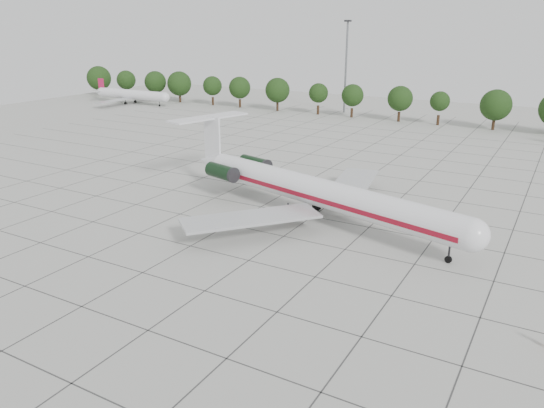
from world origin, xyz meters
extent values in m
plane|color=#B0B0A9|center=(0.00, 0.00, 0.00)|extent=(260.00, 260.00, 0.00)
cube|color=#383838|center=(0.00, 15.00, 0.01)|extent=(170.00, 170.00, 0.02)
cylinder|color=silver|center=(1.89, 6.90, 3.89)|extent=(39.51, 14.12, 3.66)
sphere|color=silver|center=(21.16, 1.61, 3.89)|extent=(3.66, 3.66, 3.66)
cone|color=silver|center=(-20.05, 12.93, 3.89)|extent=(6.32, 5.00, 3.66)
cube|color=maroon|center=(2.38, 8.69, 3.61)|extent=(37.48, 10.36, 0.61)
cube|color=maroon|center=(1.40, 5.11, 3.61)|extent=(37.48, 10.36, 0.61)
cube|color=#B7BABC|center=(1.86, 17.27, 2.39)|extent=(7.82, 17.27, 0.33)
cube|color=#B7BABC|center=(-3.43, -2.00, 2.39)|extent=(14.68, 15.99, 0.33)
cube|color=black|center=(-12.97, 13.58, 4.22)|extent=(2.74, 2.04, 0.28)
cylinder|color=black|center=(-12.76, 14.33, 4.22)|extent=(5.70, 3.45, 2.11)
cube|color=black|center=(-14.29, 8.76, 4.22)|extent=(2.74, 2.04, 0.28)
cylinder|color=black|center=(-14.50, 8.01, 4.22)|extent=(5.70, 3.45, 2.11)
cube|color=silver|center=(-19.52, 12.79, 7.77)|extent=(3.51, 1.24, 6.66)
cube|color=silver|center=(-20.26, 12.99, 10.88)|extent=(6.74, 13.73, 0.24)
cylinder|color=black|center=(19.02, 2.19, 1.05)|extent=(0.27, 0.27, 2.11)
cylinder|color=black|center=(19.02, 2.19, 0.39)|extent=(0.83, 0.51, 0.78)
cylinder|color=black|center=(-0.55, 10.57, 1.44)|extent=(0.33, 0.33, 2.00)
cylinder|color=black|center=(-0.55, 10.57, 0.56)|extent=(1.25, 0.94, 1.11)
cylinder|color=black|center=(-2.08, 5.00, 1.44)|extent=(0.33, 0.33, 2.00)
cylinder|color=black|center=(-2.08, 5.00, 0.56)|extent=(1.25, 0.94, 1.11)
cylinder|color=silver|center=(-95.59, 74.31, 3.00)|extent=(27.20, 3.00, 3.00)
cube|color=#B7BABC|center=(-96.59, 74.31, 1.80)|extent=(3.50, 27.20, 0.25)
cube|color=#B01241|center=(-109.03, 74.31, 5.60)|extent=(2.40, 0.25, 3.60)
cylinder|color=black|center=(-96.59, 76.51, 0.40)|extent=(0.80, 0.45, 0.80)
cylinder|color=black|center=(-96.59, 72.11, 0.40)|extent=(0.80, 0.45, 0.80)
cylinder|color=#332114|center=(-121.40, 85.00, 1.25)|extent=(0.70, 0.70, 2.50)
sphere|color=black|center=(-121.40, 85.00, 6.00)|extent=(8.44, 8.44, 8.44)
cylinder|color=#332114|center=(-108.21, 85.00, 1.25)|extent=(0.70, 0.70, 2.50)
sphere|color=black|center=(-108.21, 85.00, 6.00)|extent=(6.44, 6.44, 6.44)
cylinder|color=#332114|center=(-95.02, 85.00, 1.25)|extent=(0.70, 0.70, 2.50)
sphere|color=black|center=(-95.02, 85.00, 6.00)|extent=(7.14, 7.14, 7.14)
cylinder|color=#332114|center=(-84.83, 85.00, 1.25)|extent=(0.70, 0.70, 2.50)
sphere|color=black|center=(-84.83, 85.00, 6.00)|extent=(7.79, 7.79, 7.79)
cylinder|color=#332114|center=(-71.64, 85.00, 1.25)|extent=(0.70, 0.70, 2.50)
sphere|color=black|center=(-71.64, 85.00, 6.00)|extent=(5.94, 5.94, 5.94)
cylinder|color=#332114|center=(-61.45, 85.00, 1.25)|extent=(0.70, 0.70, 2.50)
sphere|color=black|center=(-61.45, 85.00, 6.00)|extent=(6.57, 6.57, 6.57)
cylinder|color=#332114|center=(-48.26, 85.00, 1.25)|extent=(0.70, 0.70, 2.50)
sphere|color=black|center=(-48.26, 85.00, 6.00)|extent=(7.15, 7.15, 7.15)
cylinder|color=#332114|center=(-35.07, 85.00, 1.25)|extent=(0.70, 0.70, 2.50)
sphere|color=black|center=(-35.07, 85.00, 6.00)|extent=(5.43, 5.43, 5.43)
cylinder|color=#332114|center=(-24.88, 85.00, 1.25)|extent=(0.70, 0.70, 2.50)
sphere|color=black|center=(-24.88, 85.00, 6.00)|extent=(5.99, 5.99, 5.99)
cylinder|color=#332114|center=(-11.69, 85.00, 1.25)|extent=(0.70, 0.70, 2.50)
sphere|color=black|center=(-11.69, 85.00, 6.00)|extent=(6.50, 6.50, 6.50)
cylinder|color=#332114|center=(-1.50, 85.00, 1.25)|extent=(0.70, 0.70, 2.50)
sphere|color=black|center=(-1.50, 85.00, 6.00)|extent=(4.93, 4.93, 4.93)
cylinder|color=#332114|center=(11.69, 85.00, 1.25)|extent=(0.70, 0.70, 2.50)
sphere|color=black|center=(11.69, 85.00, 6.00)|extent=(7.40, 7.40, 7.40)
cylinder|color=slate|center=(-30.00, 92.00, 12.50)|extent=(0.56, 0.56, 25.00)
cube|color=black|center=(-30.00, 92.00, 25.20)|extent=(1.60, 1.60, 0.50)
camera|label=1|loc=(28.31, -52.51, 24.51)|focal=35.00mm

